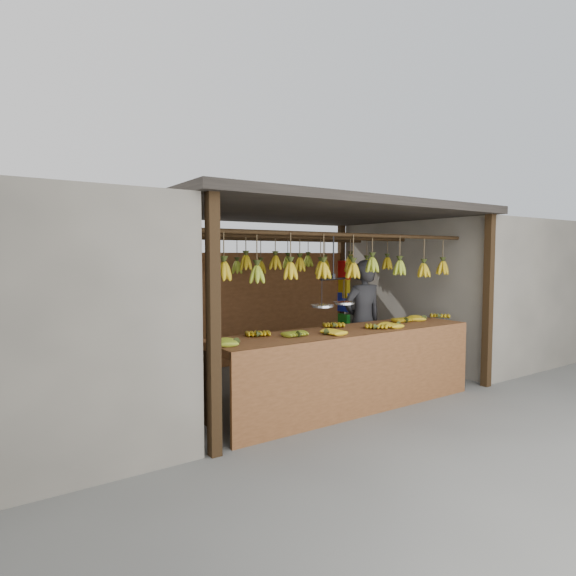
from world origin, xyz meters
TOP-DOWN VIEW (x-y plane):
  - ground at (0.00, 0.00)m, footprint 80.00×80.00m
  - stall at (0.00, 0.33)m, footprint 4.30×3.30m
  - neighbor_right at (3.60, 0.00)m, footprint 3.00×3.00m
  - counter at (-0.13, -1.23)m, footprint 3.55×0.77m
  - hanging_bananas at (-0.00, -0.00)m, footprint 3.65×2.25m
  - balance_scale at (-0.25, -1.00)m, footprint 0.67×0.37m
  - vendor at (0.78, -0.39)m, footprint 0.65×0.46m
  - bag_bundles at (1.94, 1.35)m, footprint 0.08×0.26m

SIDE VIEW (x-z plane):
  - ground at x=0.00m, z-range 0.00..0.00m
  - counter at x=-0.13m, z-range 0.23..1.19m
  - vendor at x=0.78m, z-range 0.00..1.70m
  - bag_bundles at x=1.94m, z-range 0.36..1.67m
  - neighbor_right at x=3.60m, z-range 0.00..2.30m
  - balance_scale at x=-0.25m, z-range 0.83..1.65m
  - hanging_bananas at x=0.00m, z-range 1.42..1.81m
  - stall at x=0.00m, z-range 0.77..3.17m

